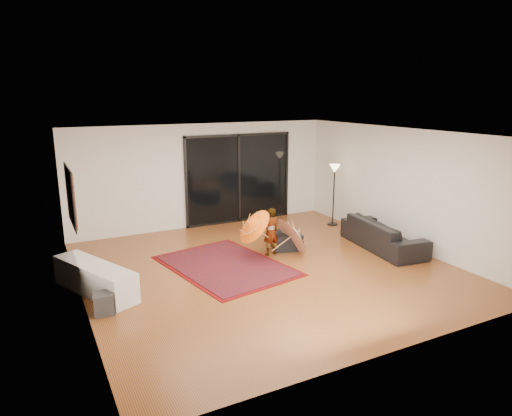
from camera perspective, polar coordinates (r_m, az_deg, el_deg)
floor at (r=9.31m, az=1.32°, el=-7.53°), size 7.00×7.00×0.00m
ceiling at (r=8.69m, az=1.42°, el=9.26°), size 7.00×7.00×0.00m
wall_back at (r=12.03m, az=-6.58°, el=4.04°), size 7.00×0.00×7.00m
wall_front at (r=6.18m, az=17.05°, el=-6.21°), size 7.00×0.00×7.00m
wall_left at (r=7.92m, az=-21.55°, el=-2.15°), size 0.00×7.00×7.00m
wall_right at (r=10.97m, az=17.70°, el=2.48°), size 0.00×7.00×7.00m
sliding_door at (r=12.41m, az=-2.17°, el=3.72°), size 3.06×0.07×2.40m
painting at (r=8.82m, az=-22.17°, el=1.40°), size 0.04×1.28×1.08m
media_console at (r=8.61m, az=-19.48°, el=-8.31°), size 1.22×1.95×0.53m
speaker at (r=7.83m, az=-18.50°, el=-11.23°), size 0.34×0.34×0.35m
persian_rug at (r=9.44m, az=-3.81°, el=-7.19°), size 2.49×3.13×0.02m
sofa at (r=10.77m, az=15.59°, el=-3.19°), size 1.15×2.35×0.66m
ottoman at (r=10.45m, az=3.80°, el=-4.06°), size 0.79×0.79×0.36m
floor_lamp at (r=12.21m, az=9.77°, el=3.79°), size 0.28×0.28×1.64m
child at (r=9.90m, az=1.86°, el=-2.97°), size 0.41×0.29×1.05m
parasol_orange at (r=9.56m, az=-0.88°, el=-2.30°), size 0.67×0.83×0.88m
parasol_white at (r=10.08m, az=5.26°, el=-2.85°), size 0.60×0.91×0.96m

